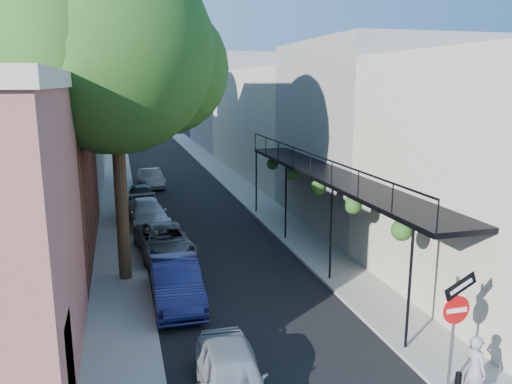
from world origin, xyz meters
TOP-DOWN VIEW (x-y plane):
  - road_surface at (0.00, 30.00)m, footprint 6.00×64.00m
  - sidewalk_left at (-4.00, 30.00)m, footprint 2.00×64.00m
  - sidewalk_right at (4.00, 30.00)m, footprint 2.00×64.00m
  - buildings_left at (-9.30, 28.76)m, footprint 10.10×59.10m
  - buildings_right at (8.99, 29.49)m, footprint 9.80×55.00m
  - sign_post at (3.16, 0.97)m, footprint 0.89×0.17m
  - oak_near at (-3.37, 10.26)m, footprint 7.48×6.80m
  - oak_mid at (-3.42, 18.23)m, footprint 6.60×6.00m
  - oak_far at (-3.35, 27.27)m, footprint 7.70×7.00m
  - parked_car_a at (-1.63, 2.15)m, footprint 1.64×3.69m
  - parked_car_b at (-2.24, 7.65)m, footprint 1.52×4.27m
  - parked_car_c at (-2.19, 12.32)m, footprint 2.46×4.65m
  - parked_car_d at (-2.60, 17.06)m, footprint 2.18×4.55m
  - parked_car_e at (-2.60, 21.37)m, footprint 1.73×3.72m
  - parked_car_f at (-1.78, 26.73)m, footprint 1.79×3.91m
  - pedestrian at (3.40, 0.50)m, footprint 0.42×0.61m

SIDE VIEW (x-z plane):
  - road_surface at x=0.00m, z-range 0.00..0.01m
  - sidewalk_left at x=-4.00m, z-range 0.00..0.12m
  - sidewalk_right at x=4.00m, z-range 0.00..0.12m
  - parked_car_e at x=-2.60m, z-range 0.00..1.23m
  - parked_car_a at x=-1.63m, z-range 0.00..1.23m
  - parked_car_f at x=-1.78m, z-range 0.00..1.24m
  - parked_car_c at x=-2.19m, z-range 0.00..1.25m
  - parked_car_d at x=-2.60m, z-range 0.00..1.28m
  - parked_car_b at x=-2.24m, z-range 0.00..1.40m
  - pedestrian at x=3.40m, z-range 0.12..1.73m
  - sign_post at x=3.16m, z-range 0.54..3.53m
  - buildings_right at x=8.99m, z-range -0.58..9.42m
  - buildings_left at x=-9.30m, z-range -1.06..10.94m
  - oak_mid at x=-3.42m, z-range 1.96..12.16m
  - oak_near at x=-3.37m, z-range 2.17..13.59m
  - oak_far at x=-3.35m, z-range 2.31..14.21m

